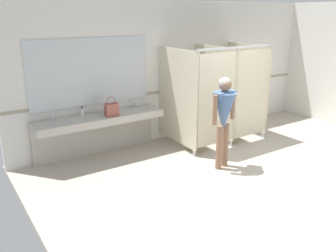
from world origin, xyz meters
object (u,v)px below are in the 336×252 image
Objects in this scene: paper_cup at (113,112)px; person_standing at (224,112)px; handbag at (111,109)px; soap_dispenser at (82,112)px.

person_standing is at bearing -49.53° from paper_cup.
soap_dispenser is (-0.45, 0.32, -0.05)m from handbag.
handbag is at bearing 133.79° from person_standing.
handbag is 0.15m from paper_cup.
soap_dispenser is at bearing 157.00° from paper_cup.
paper_cup is (0.08, 0.09, -0.09)m from handbag.
person_standing is at bearing -43.89° from soap_dispenser.
soap_dispenser is (-1.89, 1.82, -0.13)m from person_standing.
handbag is (-1.44, 1.50, -0.08)m from person_standing.
paper_cup is at bearing -23.00° from soap_dispenser.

